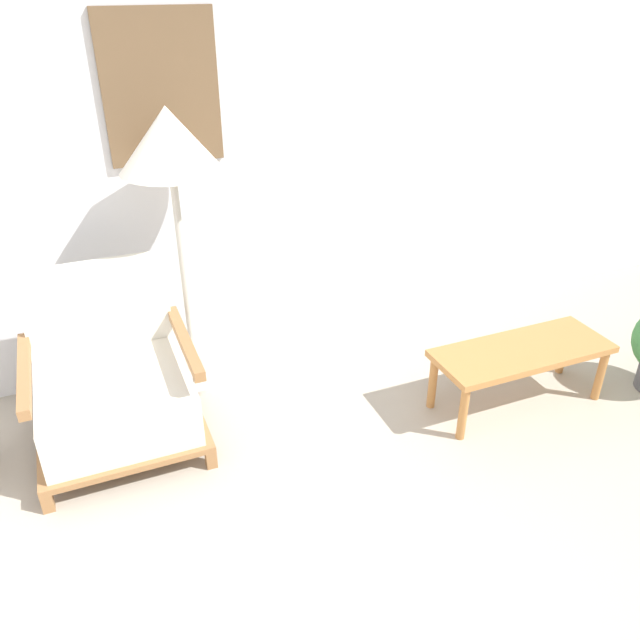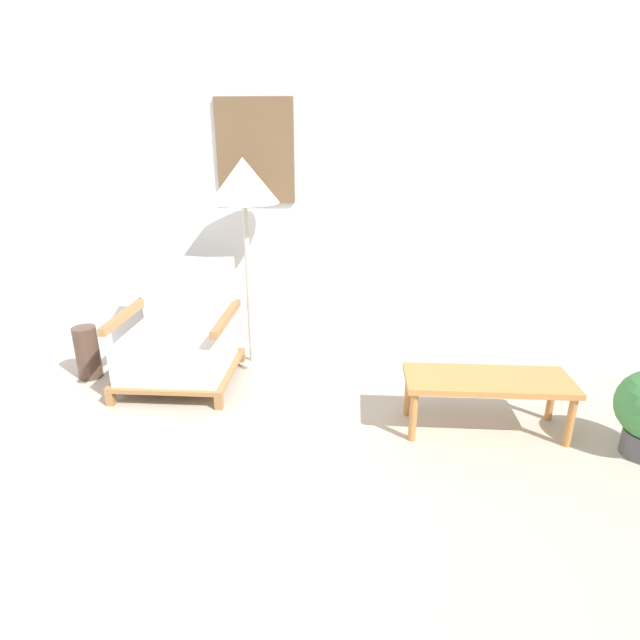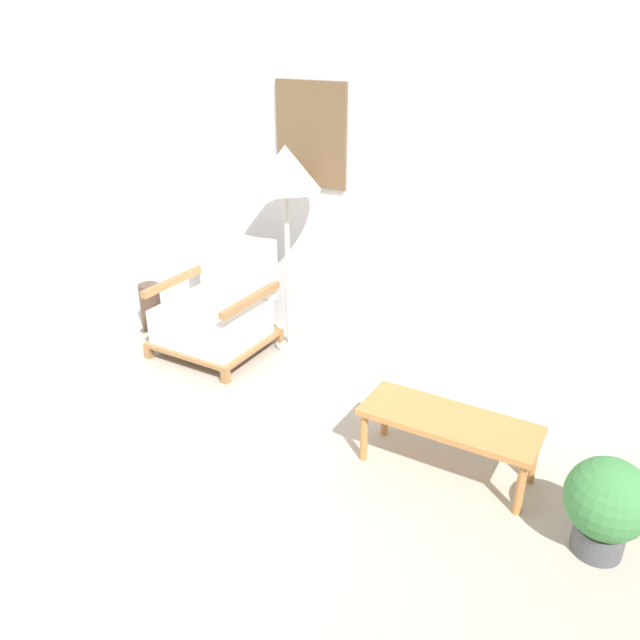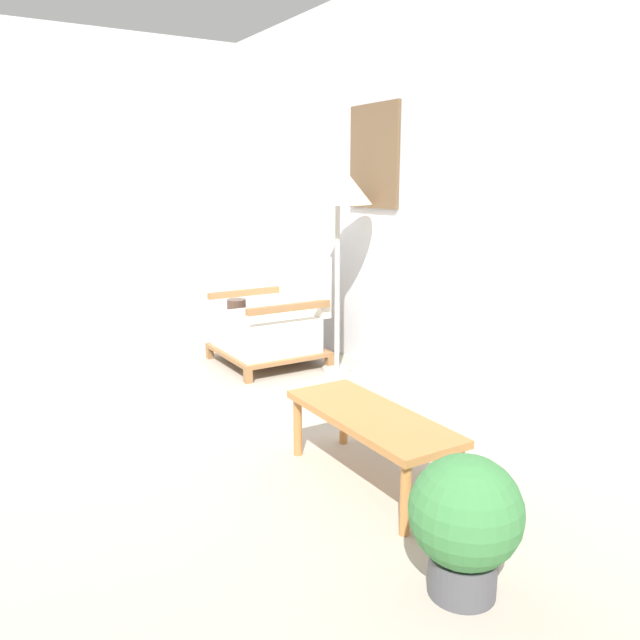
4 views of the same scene
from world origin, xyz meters
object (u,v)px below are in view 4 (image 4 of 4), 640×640
object	(u,v)px
armchair	(272,325)
coffee_table	(370,423)
vase	(237,321)
floor_lamp	(338,188)
potted_plant	(465,519)

from	to	relation	value
armchair	coffee_table	bearing A→B (deg)	-14.28
armchair	vase	size ratio (longest dim) A/B	2.17
coffee_table	vase	distance (m)	2.74
floor_lamp	vase	bearing A→B (deg)	-165.28
vase	coffee_table	bearing A→B (deg)	-10.96
vase	potted_plant	world-z (taller)	potted_plant
coffee_table	armchair	bearing A→B (deg)	165.72
floor_lamp	vase	size ratio (longest dim) A/B	3.94
potted_plant	floor_lamp	bearing A→B (deg)	156.72
coffee_table	potted_plant	xyz separation A→B (m)	(0.82, -0.20, -0.02)
armchair	coffee_table	world-z (taller)	armchair
floor_lamp	vase	distance (m)	1.63
coffee_table	vase	xyz separation A→B (m)	(-2.68, 0.52, -0.10)
coffee_table	potted_plant	size ratio (longest dim) A/B	1.90
armchair	potted_plant	world-z (taller)	armchair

